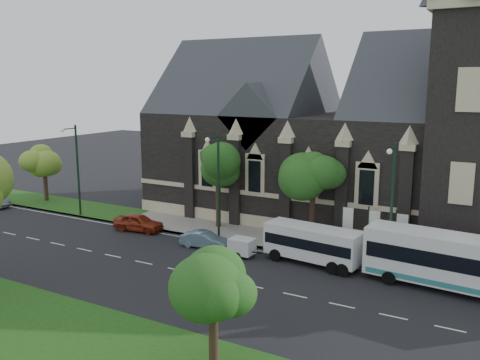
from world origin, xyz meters
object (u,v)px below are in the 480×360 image
Objects in this scene: tree_walk_right at (317,173)px; banner_flag_center at (372,228)px; tour_coach at (465,264)px; shuttle_bus at (313,243)px; street_lamp_far at (76,165)px; banner_flag_left at (346,224)px; banner_flag_right at (399,232)px; street_lamp_mid at (217,181)px; sedan at (205,240)px; box_trailer at (242,246)px; car_far_red at (138,222)px; tree_walk_far at (46,160)px; tree_walk_left at (221,165)px; tree_park_east at (218,274)px; street_lamp_near at (391,200)px.

tree_walk_right is 6.36m from banner_flag_center.
tree_walk_right is 13.54m from tour_coach.
shuttle_bus is at bearing -70.84° from tree_walk_right.
street_lamp_far reaches higher than banner_flag_left.
banner_flag_center is 1.00× the size of banner_flag_right.
sedan is at bearing -90.00° from street_lamp_mid.
box_trailer is 11.42m from car_far_red.
street_lamp_mid is 16.00m from street_lamp_far.
banner_flag_right is at bearing 22.56° from box_trailer.
banner_flag_left is 0.88× the size of car_far_red.
tree_walk_far is at bearing 178.23° from banner_flag_right.
tree_walk_left reaches higher than banner_flag_center.
banner_flag_center is 13.00m from sedan.
banner_flag_right is (4.11, 18.32, -2.24)m from tree_park_east.
street_lamp_far is at bearing -171.14° from tree_walk_right.
street_lamp_near is 6.20m from tour_coach.
box_trailer is 3.67m from sedan.
shuttle_bus is at bearing -177.43° from tour_coach.
shuttle_bus is (-1.29, 15.20, -3.03)m from tree_park_east.
box_trailer is (27.47, -5.46, -3.82)m from tree_walk_far.
box_trailer is (-15.43, -0.74, -1.15)m from tour_coach.
banner_flag_left and banner_flag_center have the same top height.
street_lamp_mid is at bearing -63.53° from tree_walk_left.
banner_flag_left is at bearing 162.98° from tour_coach.
sedan is at bearing -72.13° from tree_walk_left.
street_lamp_mid reaches higher than tour_coach.
tree_park_east reaches higher than sedan.
banner_flag_left is at bearing 180.00° from banner_flag_center.
banner_flag_center is at bearing -1.86° from tree_walk_far.
tour_coach is 2.75× the size of car_far_red.
tree_walk_far is 33.13m from shuttle_bus.
tree_walk_right is 0.87× the size of street_lamp_far.
street_lamp_far is at bearing -175.85° from banner_flag_left.
tour_coach is (6.78, -3.54, -0.43)m from banner_flag_center.
tree_park_east is at bearing -81.58° from tree_walk_right.
street_lamp_mid is 6.13m from box_trailer.
banner_flag_center is at bearing 83.43° from tree_park_east.
sedan is at bearing -159.38° from banner_flag_left.
tree_walk_left is at bearing 161.99° from shuttle_bus.
street_lamp_near reaches higher than tree_walk_far.
box_trailer is at bearing -158.06° from banner_flag_right.
street_lamp_mid is at bearing -153.35° from tree_walk_right.
tree_walk_right is at bearing 0.99° from tree_walk_far.
banner_flag_left reaches higher than car_far_red.
tour_coach is at bearing -36.52° from banner_flag_right.
street_lamp_far is 35.25m from tour_coach.
tree_park_east is at bearing -59.13° from tree_walk_left.
banner_flag_right is (30.29, 1.91, -2.73)m from street_lamp_far.
banner_flag_right is at bearing 0.00° from banner_flag_center.
street_lamp_near is at bearing -12.87° from tree_walk_left.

